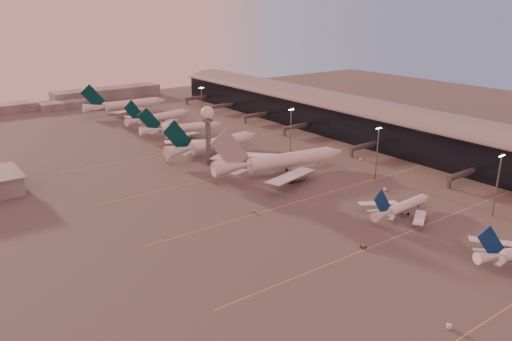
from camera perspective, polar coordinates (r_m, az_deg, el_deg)
ground at (r=165.24m, az=15.30°, el=-9.87°), size 700.00×700.00×0.00m
taxiway_markings at (r=219.54m, az=8.96°, el=-2.19°), size 180.00×185.25×0.02m
terminal at (r=306.87m, az=12.32°, el=5.60°), size 57.00×362.00×23.04m
radar_tower at (r=247.35m, az=-5.54°, el=5.38°), size 6.40×6.40×31.10m
mast_a at (r=205.79m, az=25.88°, el=-1.24°), size 3.60×0.56×25.00m
mast_b at (r=232.34m, az=13.69°, el=2.23°), size 3.60×0.56×25.00m
mast_c at (r=266.47m, az=3.99°, el=4.77°), size 3.60×0.56×25.00m
mast_d at (r=337.68m, az=-6.21°, el=7.63°), size 3.60×0.56×25.00m
distant_horizon at (r=436.00m, az=-19.84°, el=7.78°), size 165.00×37.50×9.00m
narrowbody_mid at (r=198.30m, az=16.42°, el=-4.16°), size 36.18×28.82×14.13m
widebody_white at (r=237.47m, az=3.01°, el=0.72°), size 70.86×56.37×25.04m
greentail_a at (r=269.59m, az=-4.75°, el=2.77°), size 61.45×49.37×22.36m
greentail_b at (r=309.69m, az=-8.39°, el=4.59°), size 52.67×42.19×19.27m
greentail_c at (r=342.95m, az=-10.92°, el=5.81°), size 52.69×42.12×19.38m
greentail_d at (r=386.70m, az=-14.58°, el=7.07°), size 64.25×51.92×23.35m
gsv_truck_a at (r=138.34m, az=21.20°, el=-15.96°), size 6.07×5.58×2.46m
gsv_tug_mid at (r=170.53m, az=12.17°, el=-8.48°), size 4.18×3.47×1.03m
gsv_truck_b at (r=222.72m, az=14.63°, el=-1.94°), size 6.30×3.15×2.43m
gsv_truck_c at (r=193.85m, az=-0.36°, el=-4.50°), size 3.85×4.91×1.90m
gsv_catering_b at (r=263.87m, az=11.93°, el=1.58°), size 4.51×2.50×3.53m
gsv_tug_far at (r=242.25m, az=-3.06°, el=0.15°), size 2.78×4.21×1.14m
gsv_truck_d at (r=258.31m, az=-10.19°, el=1.17°), size 3.19×5.58×2.13m
gsv_tug_hangar at (r=293.71m, az=-1.28°, el=3.46°), size 4.07×2.53×1.14m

